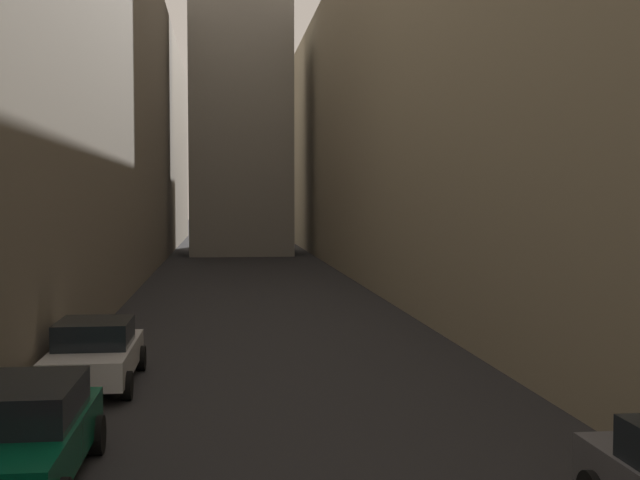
% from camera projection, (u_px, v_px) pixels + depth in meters
% --- Properties ---
extents(ground_plane, '(264.00, 264.00, 0.00)m').
position_uv_depth(ground_plane, '(252.00, 285.00, 40.71)').
color(ground_plane, '#232326').
extents(building_block_right, '(14.43, 108.00, 18.26)m').
position_uv_depth(building_block_right, '(485.00, 110.00, 43.74)').
color(building_block_right, gray).
rests_on(building_block_right, ground).
extents(parked_car_left_third, '(1.88, 4.57, 1.58)m').
position_uv_depth(parked_car_left_third, '(25.00, 434.00, 12.13)').
color(parked_car_left_third, '#05472D').
rests_on(parked_car_left_third, ground).
extents(parked_car_left_far, '(2.01, 4.46, 1.53)m').
position_uv_depth(parked_car_left_far, '(95.00, 352.00, 18.83)').
color(parked_car_left_far, silver).
rests_on(parked_car_left_far, ground).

